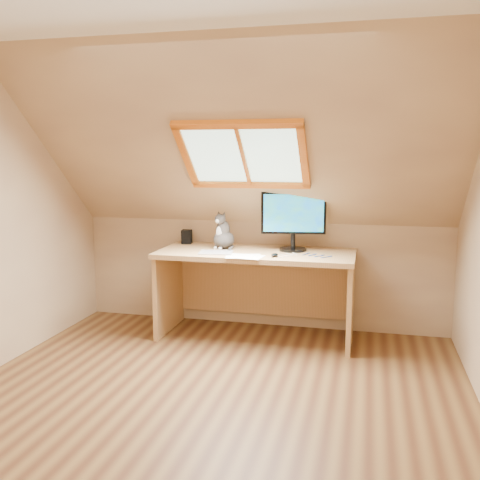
# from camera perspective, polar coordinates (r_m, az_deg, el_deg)

# --- Properties ---
(ground) EXTENTS (3.50, 3.50, 0.00)m
(ground) POSITION_cam_1_polar(r_m,az_deg,el_deg) (3.69, -3.53, -17.06)
(ground) COLOR brown
(ground) RESTS_ON ground
(room_shell) EXTENTS (3.52, 3.52, 2.41)m
(room_shell) POSITION_cam_1_polar(r_m,az_deg,el_deg) (3.23, -4.27, 5.64)
(room_shell) COLOR tan
(room_shell) RESTS_ON ground
(desk) EXTENTS (1.72, 0.75, 0.78)m
(desk) POSITION_cam_1_polar(r_m,az_deg,el_deg) (4.83, 1.90, -3.77)
(desk) COLOR tan
(desk) RESTS_ON ground
(monitor) EXTENTS (0.56, 0.24, 0.52)m
(monitor) POSITION_cam_1_polar(r_m,az_deg,el_deg) (4.71, 5.72, 2.44)
(monitor) COLOR black
(monitor) RESTS_ON desk
(cat) EXTENTS (0.26, 0.28, 0.35)m
(cat) POSITION_cam_1_polar(r_m,az_deg,el_deg) (4.84, -1.79, 0.54)
(cat) COLOR #494441
(cat) RESTS_ON desk
(desk_speaker) EXTENTS (0.10, 0.10, 0.13)m
(desk_speaker) POSITION_cam_1_polar(r_m,az_deg,el_deg) (5.14, -5.70, 0.35)
(desk_speaker) COLOR black
(desk_speaker) RESTS_ON desk
(graphics_tablet) EXTENTS (0.31, 0.24, 0.01)m
(graphics_tablet) POSITION_cam_1_polar(r_m,az_deg,el_deg) (4.62, -2.58, -1.34)
(graphics_tablet) COLOR #B2B2B7
(graphics_tablet) RESTS_ON desk
(mouse) EXTENTS (0.07, 0.10, 0.03)m
(mouse) POSITION_cam_1_polar(r_m,az_deg,el_deg) (4.46, 3.70, -1.61)
(mouse) COLOR black
(mouse) RESTS_ON desk
(papers) EXTENTS (0.33, 0.27, 0.00)m
(papers) POSITION_cam_1_polar(r_m,az_deg,el_deg) (4.47, 0.89, -1.74)
(papers) COLOR white
(papers) RESTS_ON desk
(cables) EXTENTS (0.51, 0.26, 0.01)m
(cables) POSITION_cam_1_polar(r_m,az_deg,el_deg) (4.53, 6.91, -1.63)
(cables) COLOR silver
(cables) RESTS_ON desk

